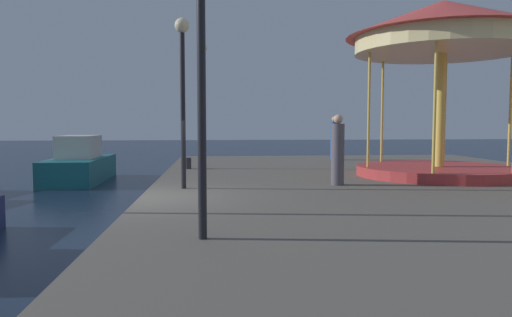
{
  "coord_description": "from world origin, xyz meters",
  "views": [
    {
      "loc": [
        1.67,
        -10.49,
        2.42
      ],
      "look_at": [
        2.96,
        4.23,
        1.32
      ],
      "focal_mm": 33.03,
      "sensor_mm": 36.0,
      "label": 1
    }
  ],
  "objects_px": {
    "carousel": "(442,45)",
    "lamp_post_far_end": "(202,83)",
    "person_mid_promenade": "(334,139)",
    "lamp_post_near_edge": "(201,38)",
    "person_by_the_water": "(338,152)",
    "lamp_post_mid_promenade": "(183,72)",
    "motorboat_teal": "(80,164)",
    "bollard_south": "(188,163)"
  },
  "relations": [
    {
      "from": "person_by_the_water",
      "to": "lamp_post_mid_promenade",
      "type": "bearing_deg",
      "value": -175.4
    },
    {
      "from": "motorboat_teal",
      "to": "lamp_post_mid_promenade",
      "type": "height_order",
      "value": "lamp_post_mid_promenade"
    },
    {
      "from": "motorboat_teal",
      "to": "bollard_south",
      "type": "relative_size",
      "value": 12.66
    },
    {
      "from": "carousel",
      "to": "lamp_post_near_edge",
      "type": "distance_m",
      "value": 10.33
    },
    {
      "from": "bollard_south",
      "to": "lamp_post_mid_promenade",
      "type": "bearing_deg",
      "value": -87.93
    },
    {
      "from": "carousel",
      "to": "person_by_the_water",
      "type": "distance_m",
      "value": 5.18
    },
    {
      "from": "lamp_post_far_end",
      "to": "lamp_post_mid_promenade",
      "type": "bearing_deg",
      "value": -93.78
    },
    {
      "from": "lamp_post_far_end",
      "to": "person_mid_promenade",
      "type": "xyz_separation_m",
      "value": [
        5.76,
        3.62,
        -2.14
      ]
    },
    {
      "from": "motorboat_teal",
      "to": "lamp_post_far_end",
      "type": "xyz_separation_m",
      "value": [
        5.2,
        -3.12,
        3.14
      ]
    },
    {
      "from": "motorboat_teal",
      "to": "lamp_post_near_edge",
      "type": "distance_m",
      "value": 14.92
    },
    {
      "from": "person_mid_promenade",
      "to": "lamp_post_near_edge",
      "type": "bearing_deg",
      "value": -111.33
    },
    {
      "from": "lamp_post_mid_promenade",
      "to": "person_by_the_water",
      "type": "bearing_deg",
      "value": 4.6
    },
    {
      "from": "carousel",
      "to": "person_mid_promenade",
      "type": "distance_m",
      "value": 7.54
    },
    {
      "from": "person_mid_promenade",
      "to": "lamp_post_mid_promenade",
      "type": "bearing_deg",
      "value": -124.58
    },
    {
      "from": "motorboat_teal",
      "to": "bollard_south",
      "type": "bearing_deg",
      "value": -34.0
    },
    {
      "from": "person_by_the_water",
      "to": "bollard_south",
      "type": "bearing_deg",
      "value": 130.66
    },
    {
      "from": "lamp_post_near_edge",
      "to": "lamp_post_far_end",
      "type": "xyz_separation_m",
      "value": [
        -0.26,
        10.48,
        0.28
      ]
    },
    {
      "from": "lamp_post_mid_promenade",
      "to": "lamp_post_near_edge",
      "type": "bearing_deg",
      "value": -83.43
    },
    {
      "from": "motorboat_teal",
      "to": "person_mid_promenade",
      "type": "height_order",
      "value": "person_mid_promenade"
    },
    {
      "from": "lamp_post_far_end",
      "to": "person_by_the_water",
      "type": "xyz_separation_m",
      "value": [
        3.66,
        -4.92,
        -2.18
      ]
    },
    {
      "from": "lamp_post_far_end",
      "to": "bollard_south",
      "type": "xyz_separation_m",
      "value": [
        -0.53,
        -0.03,
        -2.86
      ]
    },
    {
      "from": "motorboat_teal",
      "to": "lamp_post_mid_promenade",
      "type": "distance_m",
      "value": 10.11
    },
    {
      "from": "lamp_post_near_edge",
      "to": "bollard_south",
      "type": "relative_size",
      "value": 10.08
    },
    {
      "from": "motorboat_teal",
      "to": "carousel",
      "type": "relative_size",
      "value": 0.87
    },
    {
      "from": "person_mid_promenade",
      "to": "motorboat_teal",
      "type": "bearing_deg",
      "value": -177.35
    },
    {
      "from": "carousel",
      "to": "person_mid_promenade",
      "type": "relative_size",
      "value": 2.99
    },
    {
      "from": "carousel",
      "to": "lamp_post_mid_promenade",
      "type": "height_order",
      "value": "carousel"
    },
    {
      "from": "motorboat_teal",
      "to": "person_by_the_water",
      "type": "distance_m",
      "value": 12.0
    },
    {
      "from": "motorboat_teal",
      "to": "person_mid_promenade",
      "type": "xyz_separation_m",
      "value": [
        10.96,
        0.51,
        1.0
      ]
    },
    {
      "from": "lamp_post_mid_promenade",
      "to": "person_mid_promenade",
      "type": "bearing_deg",
      "value": 55.42
    },
    {
      "from": "motorboat_teal",
      "to": "bollard_south",
      "type": "height_order",
      "value": "motorboat_teal"
    },
    {
      "from": "lamp_post_far_end",
      "to": "person_mid_promenade",
      "type": "bearing_deg",
      "value": 32.15
    },
    {
      "from": "lamp_post_far_end",
      "to": "lamp_post_near_edge",
      "type": "bearing_deg",
      "value": -88.59
    },
    {
      "from": "bollard_south",
      "to": "person_by_the_water",
      "type": "height_order",
      "value": "person_by_the_water"
    },
    {
      "from": "lamp_post_mid_promenade",
      "to": "person_by_the_water",
      "type": "distance_m",
      "value": 4.49
    },
    {
      "from": "lamp_post_mid_promenade",
      "to": "bollard_south",
      "type": "height_order",
      "value": "lamp_post_mid_promenade"
    },
    {
      "from": "carousel",
      "to": "lamp_post_far_end",
      "type": "xyz_separation_m",
      "value": [
        -7.36,
        3.07,
        -0.94
      ]
    },
    {
      "from": "carousel",
      "to": "lamp_post_mid_promenade",
      "type": "distance_m",
      "value": 8.08
    },
    {
      "from": "motorboat_teal",
      "to": "lamp_post_mid_promenade",
      "type": "bearing_deg",
      "value": -59.83
    },
    {
      "from": "motorboat_teal",
      "to": "person_mid_promenade",
      "type": "distance_m",
      "value": 11.02
    },
    {
      "from": "motorboat_teal",
      "to": "person_by_the_water",
      "type": "bearing_deg",
      "value": -42.19
    },
    {
      "from": "lamp_post_near_edge",
      "to": "person_mid_promenade",
      "type": "relative_size",
      "value": 2.07
    }
  ]
}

